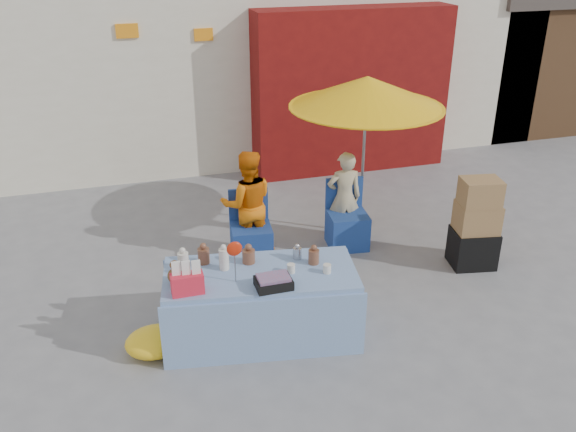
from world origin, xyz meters
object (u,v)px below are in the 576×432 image
object	(u,v)px
chair_left	(251,240)
umbrella	(367,93)
vendor_orange	(248,204)
box_stack	(476,226)
chair_right	(347,227)
vendor_beige	(344,198)
market_table	(260,303)

from	to	relation	value
chair_left	umbrella	bearing A→B (deg)	16.96
vendor_orange	box_stack	world-z (taller)	vendor_orange
chair_left	box_stack	distance (m)	2.67
chair_right	vendor_beige	bearing A→B (deg)	97.32
chair_right	umbrella	distance (m)	1.69
market_table	vendor_beige	bearing A→B (deg)	56.97
vendor_beige	chair_right	bearing A→B (deg)	97.32
market_table	vendor_orange	size ratio (longest dim) A/B	1.48
umbrella	box_stack	world-z (taller)	umbrella
market_table	vendor_orange	distance (m)	1.71
box_stack	umbrella	bearing A→B (deg)	128.82
vendor_beige	umbrella	world-z (taller)	umbrella
box_stack	vendor_orange	bearing A→B (deg)	157.51
chair_left	vendor_beige	distance (m)	1.30
market_table	umbrella	size ratio (longest dim) A/B	0.96
vendor_beige	vendor_orange	bearing A→B (deg)	6.55
vendor_beige	box_stack	distance (m)	1.63
chair_left	box_stack	xyz separation A→B (m)	(2.50, -0.90, 0.26)
chair_left	umbrella	distance (m)	2.27
chair_right	chair_left	bearing A→B (deg)	-173.45
umbrella	vendor_orange	bearing A→B (deg)	-174.47
chair_right	market_table	bearing A→B (deg)	-128.34
market_table	vendor_orange	bearing A→B (deg)	90.10
chair_left	chair_right	size ratio (longest dim) A/B	1.00
chair_left	umbrella	world-z (taller)	umbrella
umbrella	box_stack	bearing A→B (deg)	-51.18
market_table	box_stack	distance (m)	2.85
market_table	vendor_orange	world-z (taller)	vendor_orange
chair_left	chair_right	xyz separation A→B (m)	(1.25, 0.00, 0.00)
vendor_orange	box_stack	xyz separation A→B (m)	(2.50, -1.04, -0.16)
chair_right	umbrella	xyz separation A→B (m)	(0.30, 0.28, 1.64)
umbrella	market_table	bearing A→B (deg)	-135.13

